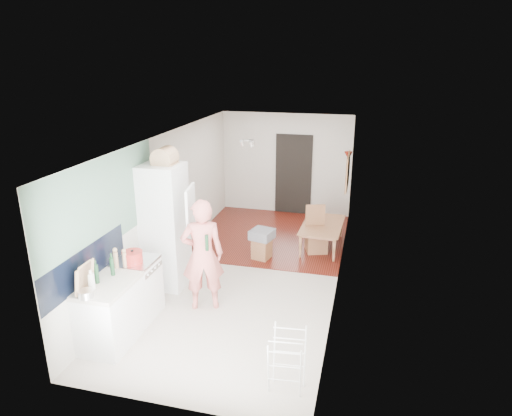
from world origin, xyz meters
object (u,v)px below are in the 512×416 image
at_px(person, 202,245).
at_px(dining_chair, 317,230).
at_px(stool, 262,249).
at_px(drying_rack, 287,362).
at_px(dining_table, 323,238).

distance_m(person, dining_chair, 3.02).
bearing_deg(stool, dining_chair, 30.76).
distance_m(stool, drying_rack, 3.72).
bearing_deg(person, drying_rack, 114.54).
xyz_separation_m(person, drying_rack, (1.62, -1.55, -0.68)).
relative_size(dining_chair, stool, 2.27).
height_order(person, drying_rack, person).
height_order(dining_table, dining_chair, dining_chair).
bearing_deg(dining_chair, dining_table, 47.61).
bearing_deg(stool, dining_table, 37.46).
bearing_deg(person, dining_chair, -141.34).
relative_size(person, stool, 5.10).
bearing_deg(dining_table, stool, 129.42).
bearing_deg(dining_table, drying_rack, -177.47).
bearing_deg(dining_table, dining_chair, 158.18).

